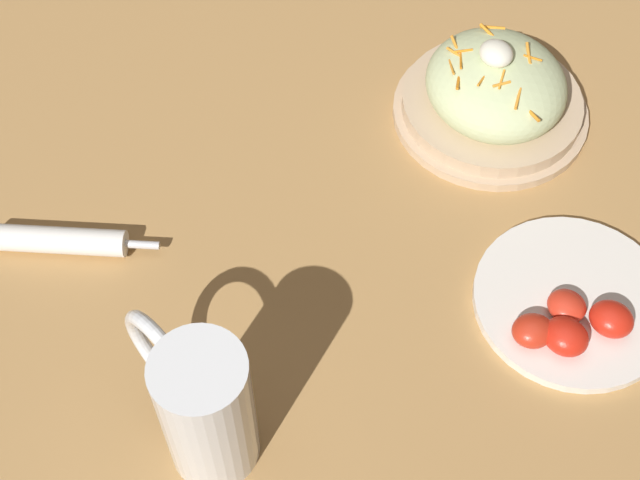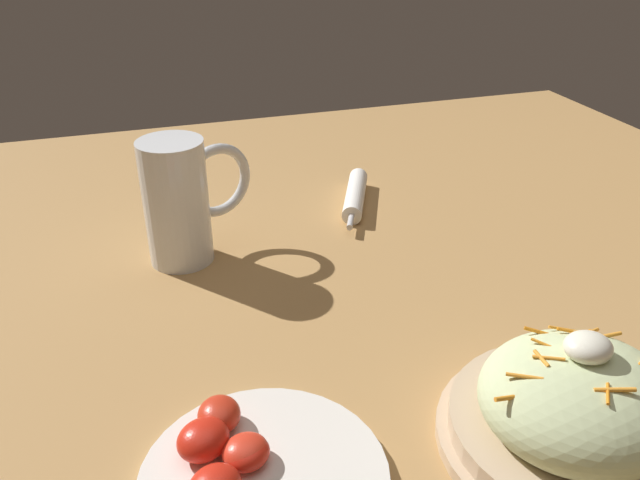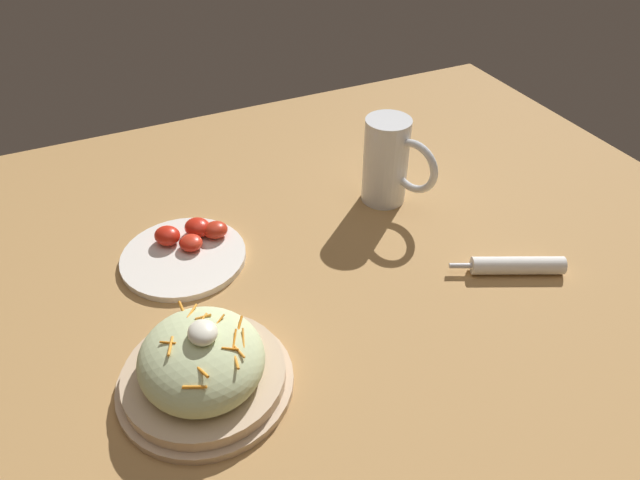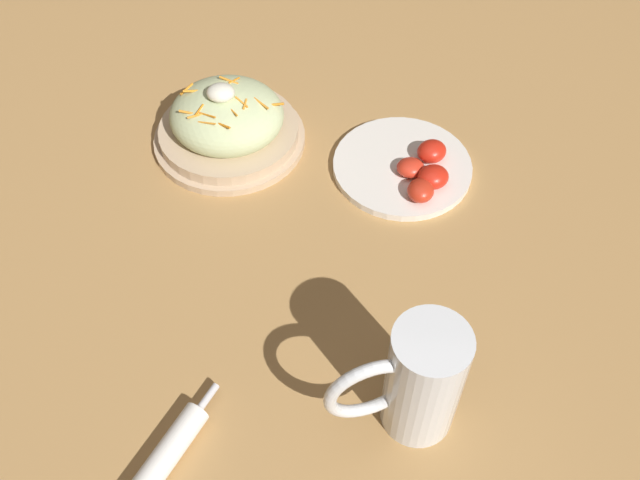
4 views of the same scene
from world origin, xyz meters
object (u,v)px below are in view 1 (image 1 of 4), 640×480
(beer_mug, at_px, (205,412))
(napkin_roll, at_px, (59,240))
(salad_plate, at_px, (494,93))
(tomato_plate, at_px, (572,307))

(beer_mug, distance_m, napkin_roll, 0.29)
(salad_plate, xyz_separation_m, tomato_plate, (0.27, -0.05, -0.03))
(salad_plate, relative_size, napkin_roll, 1.31)
(napkin_roll, bearing_deg, salad_plate, 90.87)
(salad_plate, distance_m, napkin_roll, 0.52)
(salad_plate, xyz_separation_m, napkin_roll, (0.01, -0.52, -0.02))
(beer_mug, bearing_deg, napkin_roll, -162.24)
(beer_mug, xyz_separation_m, tomato_plate, (-0.01, 0.38, -0.06))
(salad_plate, distance_m, tomato_plate, 0.28)
(beer_mug, height_order, napkin_roll, beer_mug)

